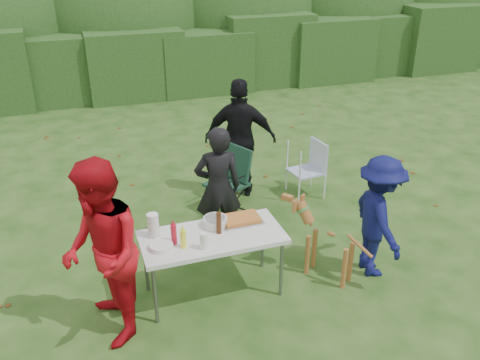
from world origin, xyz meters
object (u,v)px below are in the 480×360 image
object	(u,v)px
lawn_chair	(306,169)
mustard_bottle	(183,239)
person_red_jacket	(102,255)
ketchup_bottle	(174,234)
child	(378,217)
dog	(330,244)
beer_bottle	(219,223)
person_black_puffy	(240,139)
camping_chair	(226,181)
person_cook	(218,188)
folding_table	(212,240)
paper_towel_roll	(153,225)

from	to	relation	value
lawn_chair	mustard_bottle	size ratio (longest dim) A/B	4.19
person_red_jacket	ketchup_bottle	size ratio (longest dim) A/B	8.41
child	dog	size ratio (longest dim) A/B	1.57
ketchup_bottle	beer_bottle	bearing A→B (deg)	5.23
person_black_puffy	camping_chair	bearing A→B (deg)	72.94
lawn_chair	beer_bottle	size ratio (longest dim) A/B	3.49
beer_bottle	camping_chair	bearing A→B (deg)	70.03
person_cook	beer_bottle	bearing A→B (deg)	80.21
person_cook	dog	xyz separation A→B (m)	(0.98, -1.09, -0.35)
person_black_puffy	camping_chair	size ratio (longest dim) A/B	1.92
child	mustard_bottle	distance (m)	2.21
camping_chair	mustard_bottle	world-z (taller)	mustard_bottle
person_black_puffy	child	size ratio (longest dim) A/B	1.23
folding_table	paper_towel_roll	size ratio (longest dim) A/B	5.77
folding_table	dog	bearing A→B (deg)	-6.63
mustard_bottle	folding_table	bearing A→B (deg)	20.68
dog	paper_towel_roll	world-z (taller)	paper_towel_roll
ketchup_bottle	camping_chair	bearing A→B (deg)	57.70
child	lawn_chair	bearing A→B (deg)	5.07
folding_table	mustard_bottle	bearing A→B (deg)	-159.32
person_red_jacket	camping_chair	bearing A→B (deg)	132.54
person_red_jacket	beer_bottle	xyz separation A→B (m)	(1.21, 0.30, -0.07)
beer_bottle	dog	bearing A→B (deg)	-8.05
camping_chair	paper_towel_roll	bearing A→B (deg)	25.22
camping_chair	child	bearing A→B (deg)	95.79
camping_chair	paper_towel_roll	size ratio (longest dim) A/B	3.55
folding_table	ketchup_bottle	world-z (taller)	ketchup_bottle
dog	person_cook	bearing A→B (deg)	6.91
ketchup_bottle	paper_towel_roll	world-z (taller)	paper_towel_roll
ketchup_bottle	paper_towel_roll	size ratio (longest dim) A/B	0.85
mustard_bottle	camping_chair	bearing A→B (deg)	60.83
camping_chair	person_red_jacket	bearing A→B (deg)	22.45
lawn_chair	ketchup_bottle	bearing A→B (deg)	30.03
child	mustard_bottle	world-z (taller)	child
person_cook	person_red_jacket	bearing A→B (deg)	45.88
dog	lawn_chair	size ratio (longest dim) A/B	1.10
dog	mustard_bottle	size ratio (longest dim) A/B	4.61
person_black_puffy	lawn_chair	world-z (taller)	person_black_puffy
dog	mustard_bottle	distance (m)	1.71
person_black_puffy	paper_towel_roll	bearing A→B (deg)	72.94
mustard_bottle	beer_bottle	bearing A→B (deg)	19.62
lawn_chair	paper_towel_roll	size ratio (longest dim) A/B	3.22
person_black_puffy	child	bearing A→B (deg)	131.53
child	dog	bearing A→B (deg)	91.37
person_cook	mustard_bottle	size ratio (longest dim) A/B	7.88
person_red_jacket	mustard_bottle	bearing A→B (deg)	95.70
child	camping_chair	size ratio (longest dim) A/B	1.57
lawn_chair	ketchup_bottle	world-z (taller)	ketchup_bottle
folding_table	person_cook	world-z (taller)	person_cook
person_cook	folding_table	bearing A→B (deg)	76.08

